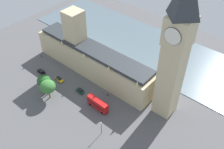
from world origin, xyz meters
name	(u,v)px	position (x,y,z in m)	size (l,w,h in m)	color
ground_plane	(92,73)	(0.00, 0.00, 0.00)	(146.15, 146.15, 0.00)	#565659
river_thames	(136,42)	(-37.01, 0.00, 0.12)	(42.14, 131.54, 0.25)	slate
parliament_building	(92,57)	(-1.99, -1.64, 7.87)	(13.79, 66.97, 29.07)	#CCBA8E
clock_tower	(176,49)	(-2.51, 40.26, 31.75)	(8.94, 8.94, 61.30)	#CCBA8E
car_black_trailing	(41,71)	(16.43, -19.21, 0.89)	(2.07, 4.68, 1.74)	black
car_yellow_cab_by_river_gate	(59,79)	(14.38, -8.02, 0.89)	(2.45, 4.98, 1.74)	gold
car_dark_green_near_tower	(80,91)	(13.35, 5.43, 0.89)	(2.24, 4.29, 1.74)	#19472D
double_decker_bus_opposite_hall	(98,104)	(15.17, 18.18, 2.63)	(2.91, 10.57, 4.75)	red
pedestrian_leading	(41,56)	(8.10, -29.96, 0.72)	(0.59, 0.66, 1.59)	navy
pedestrian_kerbside	(108,94)	(6.92, 16.52, 0.76)	(0.66, 0.70, 1.68)	maroon
plane_tree_far_end	(44,81)	(23.36, -6.64, 6.77)	(6.05, 6.05, 9.38)	brown
plane_tree_corner	(48,87)	(24.62, -2.39, 6.75)	(6.86, 6.86, 9.69)	brown
plane_tree_under_trees	(46,84)	(23.40, -4.86, 6.20)	(4.98, 4.98, 8.37)	brown
street_lamp_midblock	(101,126)	(23.92, 28.29, 4.56)	(0.56, 0.56, 6.56)	black
street_lamp_slot_10	(45,85)	(23.73, -5.72, 4.79)	(0.56, 0.56, 6.94)	black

